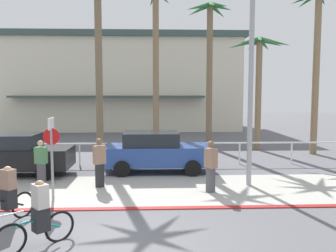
{
  "coord_description": "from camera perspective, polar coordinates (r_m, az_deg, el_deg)",
  "views": [
    {
      "loc": [
        0.92,
        -7.87,
        3.35
      ],
      "look_at": [
        1.49,
        6.0,
        2.04
      ],
      "focal_mm": 38.27,
      "sensor_mm": 36.0,
      "label": 1
    }
  ],
  "objects": [
    {
      "name": "curb_paint",
      "position": [
        10.65,
        -7.38,
        -12.92
      ],
      "size": [
        44.0,
        0.24,
        0.03
      ],
      "primitive_type": "cube",
      "color": "maroon",
      "rests_on": "ground"
    },
    {
      "name": "cyclist_black_0",
      "position": [
        10.22,
        -24.25,
        -10.16
      ],
      "size": [
        0.98,
        1.6,
        1.5
      ],
      "color": "black",
      "rests_on": "ground"
    },
    {
      "name": "streetlight_curb",
      "position": [
        12.81,
        13.39,
        9.38
      ],
      "size": [
        0.24,
        2.54,
        7.5
      ],
      "color": "#9EA0A5",
      "rests_on": "ground"
    },
    {
      "name": "rail_fence",
      "position": [
        16.59,
        -5.52,
        -3.33
      ],
      "size": [
        19.86,
        0.08,
        1.04
      ],
      "color": "white",
      "rests_on": "ground"
    },
    {
      "name": "pedestrian_1",
      "position": [
        12.9,
        -10.85,
        -6.06
      ],
      "size": [
        0.48,
        0.44,
        1.75
      ],
      "color": "#232326",
      "rests_on": "ground"
    },
    {
      "name": "palm_tree_2",
      "position": [
        18.99,
        -11.09,
        16.09
      ],
      "size": [
        3.5,
        3.46,
        9.48
      ],
      "color": "#756047",
      "rests_on": "ground"
    },
    {
      "name": "building_backdrop",
      "position": [
        35.41,
        -8.4,
        6.76
      ],
      "size": [
        23.14,
        12.08,
        8.43
      ],
      "color": "beige",
      "rests_on": "ground"
    },
    {
      "name": "pedestrian_2",
      "position": [
        12.14,
        6.82,
        -6.74
      ],
      "size": [
        0.44,
        0.48,
        1.74
      ],
      "color": "#4C4C51",
      "rests_on": "ground"
    },
    {
      "name": "stop_sign_bike_lane",
      "position": [
        11.74,
        -18.05,
        -3.08
      ],
      "size": [
        0.52,
        0.56,
        2.56
      ],
      "color": "gray",
      "rests_on": "ground"
    },
    {
      "name": "palm_tree_5",
      "position": [
        21.53,
        14.29,
        9.46
      ],
      "size": [
        3.62,
        3.14,
        6.53
      ],
      "color": "#846B4C",
      "rests_on": "ground"
    },
    {
      "name": "pedestrian_0",
      "position": [
        13.82,
        -19.55,
        -5.79
      ],
      "size": [
        0.47,
        0.42,
        1.63
      ],
      "color": "#4C4C51",
      "rests_on": "ground"
    },
    {
      "name": "palm_tree_6",
      "position": [
        21.07,
        22.62,
        13.12
      ],
      "size": [
        2.75,
        3.7,
        8.74
      ],
      "color": "#846B4C",
      "rests_on": "ground"
    },
    {
      "name": "car_black_1",
      "position": [
        15.66,
        -23.31,
        -4.17
      ],
      "size": [
        4.4,
        2.02,
        1.69
      ],
      "color": "black",
      "rests_on": "ground"
    },
    {
      "name": "palm_tree_4",
      "position": [
        21.9,
        6.6,
        13.32
      ],
      "size": [
        2.77,
        3.07,
        8.65
      ],
      "color": "#756047",
      "rests_on": "ground"
    },
    {
      "name": "cyclist_teal_1",
      "position": [
        8.43,
        -19.91,
        -13.33
      ],
      "size": [
        1.39,
        1.27,
        1.5
      ],
      "color": "black",
      "rests_on": "ground"
    },
    {
      "name": "sidewalk_strip",
      "position": [
        12.56,
        -6.57,
        -10.08
      ],
      "size": [
        44.0,
        4.0,
        0.02
      ],
      "primitive_type": "cube",
      "color": "#ADAAA0",
      "rests_on": "ground"
    },
    {
      "name": "car_blue_2",
      "position": [
        15.07,
        -1.95,
        -4.09
      ],
      "size": [
        4.4,
        2.02,
        1.69
      ],
      "color": "#284793",
      "rests_on": "ground"
    },
    {
      "name": "ground_plane",
      "position": [
        18.21,
        -5.24,
        -5.24
      ],
      "size": [
        80.0,
        80.0,
        0.0
      ],
      "primitive_type": "plane",
      "color": "#5B5B60"
    },
    {
      "name": "palm_tree_3",
      "position": [
        21.45,
        -1.85,
        14.37
      ],
      "size": [
        3.13,
        3.08,
        9.31
      ],
      "color": "#846B4C",
      "rests_on": "ground"
    }
  ]
}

